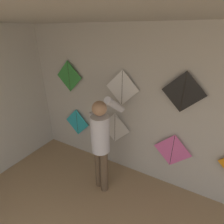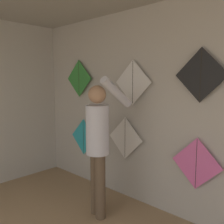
% 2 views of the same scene
% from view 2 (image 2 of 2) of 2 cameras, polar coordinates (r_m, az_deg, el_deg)
% --- Properties ---
extents(back_panel, '(5.81, 0.06, 2.80)m').
position_cam_2_polar(back_panel, '(3.43, 11.48, 0.44)').
color(back_panel, '#BCB7AD').
rests_on(back_panel, ground).
extents(shopkeeper, '(0.45, 0.58, 1.85)m').
position_cam_2_polar(shopkeeper, '(3.25, -3.16, -6.19)').
color(shopkeeper, brown).
rests_on(shopkeeper, ground).
extents(kite_0, '(0.64, 0.01, 0.64)m').
position_cam_2_polar(kite_0, '(4.47, -6.52, -5.69)').
color(kite_0, '#28B2C6').
extents(kite_1, '(0.64, 0.01, 0.64)m').
position_cam_2_polar(kite_1, '(3.77, 3.02, -6.00)').
color(kite_1, white).
extents(kite_2, '(0.64, 0.01, 0.64)m').
position_cam_2_polar(kite_2, '(3.23, 18.70, -11.11)').
color(kite_2, pink).
extents(kite_4, '(0.64, 0.01, 0.64)m').
position_cam_2_polar(kite_4, '(4.44, -7.55, 7.60)').
color(kite_4, '#338C38').
extents(kite_5, '(0.64, 0.01, 0.64)m').
position_cam_2_polar(kite_5, '(3.59, 4.77, 6.78)').
color(kite_5, white).
extents(kite_6, '(0.64, 0.01, 0.64)m').
position_cam_2_polar(kite_6, '(3.07, 19.62, 7.95)').
color(kite_6, black).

